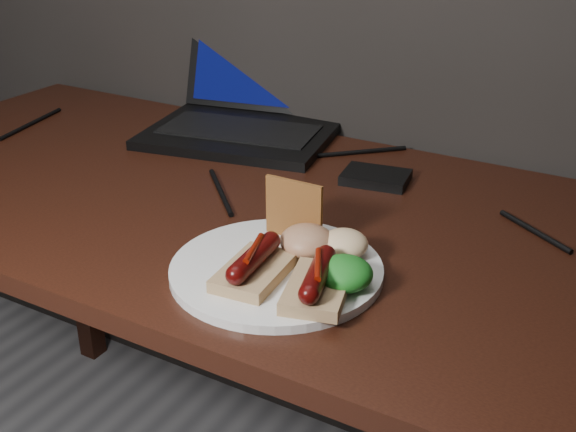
{
  "coord_description": "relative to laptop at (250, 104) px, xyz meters",
  "views": [
    {
      "loc": [
        0.65,
        0.52,
        1.22
      ],
      "look_at": [
        0.23,
        1.24,
        0.82
      ],
      "focal_mm": 45.0,
      "sensor_mm": 36.0,
      "label": 1
    }
  ],
  "objects": [
    {
      "name": "laptop",
      "position": [
        0.0,
        0.0,
        0.0
      ],
      "size": [
        0.41,
        0.4,
        0.25
      ],
      "color": "black",
      "rests_on": "desk"
    },
    {
      "name": "coleslaw_mound",
      "position": [
        0.4,
        -0.4,
        -0.02
      ],
      "size": [
        0.06,
        0.06,
        0.04
      ],
      "primitive_type": "ellipsoid",
      "color": "beige",
      "rests_on": "plate"
    },
    {
      "name": "plate",
      "position": [
        0.34,
        -0.47,
        -0.05
      ],
      "size": [
        0.31,
        0.31,
        0.01
      ],
      "primitive_type": "cylinder",
      "rotation": [
        0.0,
        0.0,
        0.16
      ],
      "color": "silver",
      "rests_on": "desk"
    },
    {
      "name": "bread_sausage_right",
      "position": [
        0.42,
        -0.5,
        -0.02
      ],
      "size": [
        0.1,
        0.13,
        0.04
      ],
      "color": "tan",
      "rests_on": "plate"
    },
    {
      "name": "crispbread",
      "position": [
        0.32,
        -0.39,
        0.0
      ],
      "size": [
        0.08,
        0.01,
        0.08
      ],
      "primitive_type": "cube",
      "color": "#AD642F",
      "rests_on": "plate"
    },
    {
      "name": "desk_cables",
      "position": [
        0.11,
        -0.17,
        -0.05
      ],
      "size": [
        1.09,
        0.41,
        0.01
      ],
      "color": "black",
      "rests_on": "desk"
    },
    {
      "name": "bread_sausage_center",
      "position": [
        0.33,
        -0.51,
        -0.02
      ],
      "size": [
        0.08,
        0.12,
        0.04
      ],
      "color": "tan",
      "rests_on": "plate"
    },
    {
      "name": "desk",
      "position": [
        0.11,
        -0.3,
        -0.14
      ],
      "size": [
        1.4,
        0.7,
        0.75
      ],
      "color": "#33160C",
      "rests_on": "ground"
    },
    {
      "name": "salad_greens",
      "position": [
        0.44,
        -0.47,
        -0.02
      ],
      "size": [
        0.07,
        0.07,
        0.04
      ],
      "primitive_type": "ellipsoid",
      "color": "#125E19",
      "rests_on": "plate"
    },
    {
      "name": "salsa_mound",
      "position": [
        0.36,
        -0.42,
        -0.02
      ],
      "size": [
        0.07,
        0.07,
        0.04
      ],
      "primitive_type": "ellipsoid",
      "color": "maroon",
      "rests_on": "plate"
    },
    {
      "name": "hard_drive",
      "position": [
        0.33,
        -0.12,
        -0.05
      ],
      "size": [
        0.12,
        0.09,
        0.02
      ],
      "primitive_type": "cube",
      "rotation": [
        0.0,
        0.0,
        0.16
      ],
      "color": "black",
      "rests_on": "desk"
    }
  ]
}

